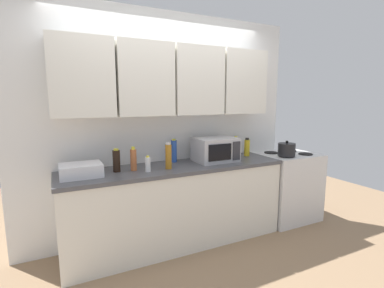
{
  "coord_description": "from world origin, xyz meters",
  "views": [
    {
      "loc": [
        -1.18,
        -3.08,
        1.62
      ],
      "look_at": [
        0.22,
        -0.25,
        1.12
      ],
      "focal_mm": 26.37,
      "sensor_mm": 36.0,
      "label": 1
    }
  ],
  "objects_px": {
    "stove_range": "(286,186)",
    "kettle": "(287,150)",
    "bottle_yellow_mustard": "(247,147)",
    "bottle_white_jar": "(148,164)",
    "bottle_soy_dark": "(116,161)",
    "bottle_clear_tall": "(236,147)",
    "dish_rack": "(81,170)",
    "bottle_spice_jar": "(133,160)",
    "bottle_blue_cleaner": "(174,151)",
    "bottle_amber_vinegar": "(168,156)",
    "microwave": "(215,149)"
  },
  "relations": [
    {
      "from": "microwave",
      "to": "bottle_spice_jar",
      "type": "xyz_separation_m",
      "value": [
        -0.98,
        -0.01,
        -0.03
      ]
    },
    {
      "from": "kettle",
      "to": "bottle_soy_dark",
      "type": "bearing_deg",
      "value": 174.84
    },
    {
      "from": "bottle_white_jar",
      "to": "bottle_soy_dark",
      "type": "bearing_deg",
      "value": 153.58
    },
    {
      "from": "bottle_white_jar",
      "to": "bottle_spice_jar",
      "type": "bearing_deg",
      "value": 135.35
    },
    {
      "from": "kettle",
      "to": "bottle_blue_cleaner",
      "type": "relative_size",
      "value": 0.79
    },
    {
      "from": "microwave",
      "to": "dish_rack",
      "type": "bearing_deg",
      "value": -179.36
    },
    {
      "from": "bottle_spice_jar",
      "to": "bottle_soy_dark",
      "type": "height_order",
      "value": "bottle_spice_jar"
    },
    {
      "from": "microwave",
      "to": "bottle_clear_tall",
      "type": "relative_size",
      "value": 1.82
    },
    {
      "from": "bottle_yellow_mustard",
      "to": "bottle_amber_vinegar",
      "type": "height_order",
      "value": "bottle_amber_vinegar"
    },
    {
      "from": "bottle_blue_cleaner",
      "to": "bottle_soy_dark",
      "type": "distance_m",
      "value": 0.71
    },
    {
      "from": "kettle",
      "to": "dish_rack",
      "type": "xyz_separation_m",
      "value": [
        -2.43,
        0.16,
        -0.03
      ]
    },
    {
      "from": "stove_range",
      "to": "bottle_spice_jar",
      "type": "height_order",
      "value": "bottle_spice_jar"
    },
    {
      "from": "bottle_yellow_mustard",
      "to": "stove_range",
      "type": "bearing_deg",
      "value": -12.65
    },
    {
      "from": "bottle_clear_tall",
      "to": "bottle_soy_dark",
      "type": "relative_size",
      "value": 1.12
    },
    {
      "from": "microwave",
      "to": "bottle_spice_jar",
      "type": "distance_m",
      "value": 0.98
    },
    {
      "from": "bottle_yellow_mustard",
      "to": "bottle_spice_jar",
      "type": "distance_m",
      "value": 1.51
    },
    {
      "from": "kettle",
      "to": "bottle_clear_tall",
      "type": "bearing_deg",
      "value": 153.74
    },
    {
      "from": "kettle",
      "to": "bottle_blue_cleaner",
      "type": "height_order",
      "value": "bottle_blue_cleaner"
    },
    {
      "from": "bottle_spice_jar",
      "to": "bottle_soy_dark",
      "type": "distance_m",
      "value": 0.17
    },
    {
      "from": "kettle",
      "to": "bottle_amber_vinegar",
      "type": "distance_m",
      "value": 1.58
    },
    {
      "from": "bottle_clear_tall",
      "to": "bottle_soy_dark",
      "type": "xyz_separation_m",
      "value": [
        -1.51,
        -0.1,
        -0.01
      ]
    },
    {
      "from": "bottle_yellow_mustard",
      "to": "bottle_white_jar",
      "type": "xyz_separation_m",
      "value": [
        -1.39,
        -0.22,
        -0.03
      ]
    },
    {
      "from": "microwave",
      "to": "kettle",
      "type": "bearing_deg",
      "value": -10.59
    },
    {
      "from": "bottle_white_jar",
      "to": "kettle",
      "type": "bearing_deg",
      "value": -1.55
    },
    {
      "from": "bottle_yellow_mustard",
      "to": "bottle_white_jar",
      "type": "bearing_deg",
      "value": -170.93
    },
    {
      "from": "stove_range",
      "to": "kettle",
      "type": "distance_m",
      "value": 0.58
    },
    {
      "from": "kettle",
      "to": "bottle_yellow_mustard",
      "type": "bearing_deg",
      "value": 146.79
    },
    {
      "from": "bottle_clear_tall",
      "to": "bottle_amber_vinegar",
      "type": "bearing_deg",
      "value": -167.83
    },
    {
      "from": "bottle_white_jar",
      "to": "bottle_amber_vinegar",
      "type": "xyz_separation_m",
      "value": [
        0.23,
        0.02,
        0.06
      ]
    },
    {
      "from": "microwave",
      "to": "bottle_yellow_mustard",
      "type": "height_order",
      "value": "microwave"
    },
    {
      "from": "bottle_clear_tall",
      "to": "bottle_yellow_mustard",
      "type": "bearing_deg",
      "value": -5.25
    },
    {
      "from": "bottle_blue_cleaner",
      "to": "bottle_amber_vinegar",
      "type": "relative_size",
      "value": 0.97
    },
    {
      "from": "kettle",
      "to": "microwave",
      "type": "height_order",
      "value": "microwave"
    },
    {
      "from": "microwave",
      "to": "bottle_amber_vinegar",
      "type": "distance_m",
      "value": 0.64
    },
    {
      "from": "bottle_soy_dark",
      "to": "kettle",
      "type": "bearing_deg",
      "value": -5.16
    },
    {
      "from": "bottle_soy_dark",
      "to": "bottle_clear_tall",
      "type": "bearing_deg",
      "value": 3.71
    },
    {
      "from": "dish_rack",
      "to": "bottle_spice_jar",
      "type": "bearing_deg",
      "value": 0.28
    },
    {
      "from": "bottle_spice_jar",
      "to": "bottle_blue_cleaner",
      "type": "bearing_deg",
      "value": 19.67
    },
    {
      "from": "dish_rack",
      "to": "bottle_soy_dark",
      "type": "distance_m",
      "value": 0.34
    },
    {
      "from": "kettle",
      "to": "microwave",
      "type": "bearing_deg",
      "value": 169.41
    },
    {
      "from": "bottle_white_jar",
      "to": "bottle_clear_tall",
      "type": "relative_size",
      "value": 0.62
    },
    {
      "from": "dish_rack",
      "to": "bottle_blue_cleaner",
      "type": "relative_size",
      "value": 1.41
    },
    {
      "from": "stove_range",
      "to": "bottle_yellow_mustard",
      "type": "relative_size",
      "value": 3.91
    },
    {
      "from": "kettle",
      "to": "dish_rack",
      "type": "bearing_deg",
      "value": 176.23
    },
    {
      "from": "bottle_blue_cleaner",
      "to": "bottle_soy_dark",
      "type": "height_order",
      "value": "bottle_blue_cleaner"
    },
    {
      "from": "dish_rack",
      "to": "bottle_yellow_mustard",
      "type": "xyz_separation_m",
      "value": [
        2.01,
        0.11,
        0.05
      ]
    },
    {
      "from": "microwave",
      "to": "bottle_spice_jar",
      "type": "height_order",
      "value": "microwave"
    },
    {
      "from": "kettle",
      "to": "microwave",
      "type": "distance_m",
      "value": 0.96
    },
    {
      "from": "bottle_yellow_mustard",
      "to": "bottle_soy_dark",
      "type": "height_order",
      "value": "bottle_soy_dark"
    },
    {
      "from": "stove_range",
      "to": "dish_rack",
      "type": "bearing_deg",
      "value": 179.56
    }
  ]
}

